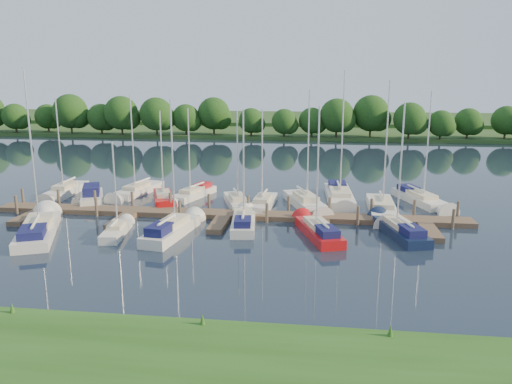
# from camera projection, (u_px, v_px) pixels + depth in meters

# --- Properties ---
(ground) EXTENTS (260.00, 260.00, 0.00)m
(ground) POSITION_uv_depth(u_px,v_px,m) (204.00, 248.00, 34.18)
(ground) COLOR black
(ground) RESTS_ON ground
(near_bank) EXTENTS (90.00, 10.00, 0.50)m
(near_bank) POSITION_uv_depth(u_px,v_px,m) (108.00, 384.00, 18.66)
(near_bank) COLOR #214A15
(near_bank) RESTS_ON ground
(dock) EXTENTS (40.00, 6.00, 0.40)m
(dock) POSITION_uv_depth(u_px,v_px,m) (224.00, 217.00, 41.20)
(dock) COLOR brown
(dock) RESTS_ON ground
(mooring_pilings) EXTENTS (38.24, 2.84, 2.00)m
(mooring_pilings) POSITION_uv_depth(u_px,v_px,m) (227.00, 208.00, 42.19)
(mooring_pilings) COLOR #473D33
(mooring_pilings) RESTS_ON ground
(far_shore) EXTENTS (180.00, 30.00, 0.60)m
(far_shore) POSITION_uv_depth(u_px,v_px,m) (283.00, 130.00, 106.61)
(far_shore) COLOR #284219
(far_shore) RESTS_ON ground
(distant_hill) EXTENTS (220.00, 40.00, 1.40)m
(distant_hill) POSITION_uv_depth(u_px,v_px,m) (290.00, 119.00, 130.68)
(distant_hill) COLOR #325826
(distant_hill) RESTS_ON ground
(treeline) EXTENTS (146.37, 10.09, 8.23)m
(treeline) POSITION_uv_depth(u_px,v_px,m) (261.00, 118.00, 93.54)
(treeline) COLOR #38281C
(treeline) RESTS_ON ground
(sailboat_n_0) EXTENTS (2.02, 7.68, 9.94)m
(sailboat_n_0) POSITION_uv_depth(u_px,v_px,m) (65.00, 192.00, 49.54)
(sailboat_n_0) COLOR silver
(sailboat_n_0) RESTS_ON ground
(motorboat) EXTENTS (3.73, 6.27, 1.94)m
(motorboat) POSITION_uv_depth(u_px,v_px,m) (92.00, 198.00, 46.85)
(motorboat) COLOR silver
(motorboat) RESTS_ON ground
(sailboat_n_2) EXTENTS (3.24, 8.17, 10.26)m
(sailboat_n_2) POSITION_uv_depth(u_px,v_px,m) (137.00, 192.00, 49.83)
(sailboat_n_2) COLOR silver
(sailboat_n_2) RESTS_ON ground
(sailboat_n_3) EXTENTS (3.57, 6.83, 8.85)m
(sailboat_n_3) POSITION_uv_depth(u_px,v_px,m) (163.00, 199.00, 46.73)
(sailboat_n_3) COLOR #B31012
(sailboat_n_3) RESTS_ON ground
(sailboat_n_4) EXTENTS (3.47, 7.00, 8.99)m
(sailboat_n_4) POSITION_uv_depth(u_px,v_px,m) (193.00, 195.00, 48.40)
(sailboat_n_4) COLOR silver
(sailboat_n_4) RESTS_ON ground
(sailboat_n_5) EXTENTS (3.43, 6.95, 8.99)m
(sailboat_n_5) POSITION_uv_depth(u_px,v_px,m) (237.00, 204.00, 45.10)
(sailboat_n_5) COLOR silver
(sailboat_n_5) RESTS_ON ground
(sailboat_n_6) EXTENTS (2.09, 7.17, 9.20)m
(sailboat_n_6) POSITION_uv_depth(u_px,v_px,m) (263.00, 205.00, 44.70)
(sailboat_n_6) COLOR silver
(sailboat_n_6) RESTS_ON ground
(sailboat_n_7) EXTENTS (4.37, 8.38, 10.85)m
(sailboat_n_7) POSITION_uv_depth(u_px,v_px,m) (306.00, 204.00, 44.89)
(sailboat_n_7) COLOR silver
(sailboat_n_7) RESTS_ON ground
(sailboat_n_8) EXTENTS (2.76, 9.95, 12.47)m
(sailboat_n_8) POSITION_uv_depth(u_px,v_px,m) (339.00, 197.00, 47.35)
(sailboat_n_8) COLOR silver
(sailboat_n_8) RESTS_ON ground
(sailboat_n_9) EXTENTS (2.38, 9.18, 11.65)m
(sailboat_n_9) POSITION_uv_depth(u_px,v_px,m) (382.00, 210.00, 42.84)
(sailboat_n_9) COLOR silver
(sailboat_n_9) RESTS_ON ground
(sailboat_n_10) EXTENTS (4.34, 8.37, 10.66)m
(sailboat_n_10) POSITION_uv_depth(u_px,v_px,m) (421.00, 200.00, 46.29)
(sailboat_n_10) COLOR silver
(sailboat_n_10) RESTS_ON ground
(sailboat_s_0) EXTENTS (5.48, 9.81, 12.54)m
(sailboat_s_0) POSITION_uv_depth(u_px,v_px,m) (39.00, 230.00, 37.24)
(sailboat_s_0) COLOR silver
(sailboat_s_0) RESTS_ON ground
(sailboat_s_1) EXTENTS (1.91, 5.56, 7.22)m
(sailboat_s_1) POSITION_uv_depth(u_px,v_px,m) (117.00, 231.00, 37.11)
(sailboat_s_1) COLOR silver
(sailboat_s_1) RESTS_ON ground
(sailboat_s_2) EXTENTS (2.89, 8.06, 10.40)m
(sailboat_s_2) POSITION_uv_depth(u_px,v_px,m) (172.00, 231.00, 36.92)
(sailboat_s_2) COLOR silver
(sailboat_s_2) RESTS_ON ground
(sailboat_s_3) EXTENTS (2.42, 7.40, 9.48)m
(sailboat_s_3) POSITION_uv_depth(u_px,v_px,m) (244.00, 222.00, 39.08)
(sailboat_s_3) COLOR silver
(sailboat_s_3) RESTS_ON ground
(sailboat_s_4) EXTENTS (3.79, 7.66, 9.86)m
(sailboat_s_4) POSITION_uv_depth(u_px,v_px,m) (318.00, 231.00, 36.82)
(sailboat_s_4) COLOR #B31012
(sailboat_s_4) RESTS_ON ground
(sailboat_s_5) EXTENTS (3.56, 7.93, 10.13)m
(sailboat_s_5) POSITION_uv_depth(u_px,v_px,m) (399.00, 231.00, 37.02)
(sailboat_s_5) COLOR #101C38
(sailboat_s_5) RESTS_ON ground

